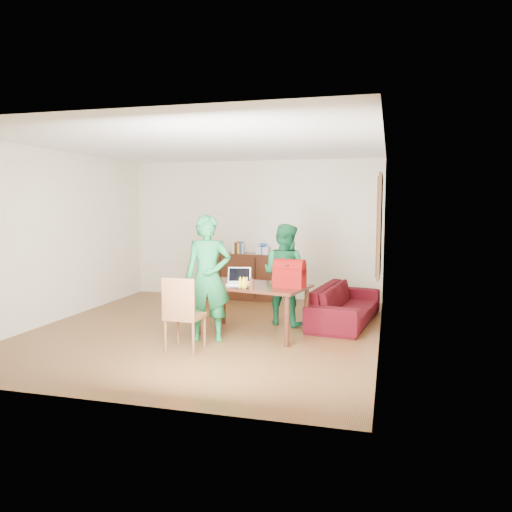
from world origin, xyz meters
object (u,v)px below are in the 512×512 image
(person_far, at_px, (285,274))
(bottle, at_px, (251,283))
(table, at_px, (252,291))
(chair, at_px, (185,329))
(sofa, at_px, (345,304))
(laptop, at_px, (238,281))
(red_bag, at_px, (290,276))
(person_near, at_px, (208,278))

(person_far, height_order, bottle, person_far)
(person_far, bearing_deg, table, 88.12)
(chair, bearing_deg, sofa, 50.38)
(table, bearing_deg, laptop, -152.02)
(table, height_order, red_bag, red_bag)
(chair, distance_m, sofa, 2.77)
(laptop, height_order, sofa, laptop)
(chair, xyz_separation_m, red_bag, (1.17, 0.91, 0.59))
(laptop, height_order, red_bag, red_bag)
(laptop, relative_size, bottle, 2.26)
(chair, relative_size, person_far, 0.62)
(red_bag, relative_size, sofa, 0.21)
(red_bag, bearing_deg, laptop, -175.45)
(laptop, bearing_deg, table, 5.44)
(table, xyz_separation_m, chair, (-0.61, -1.01, -0.35))
(laptop, bearing_deg, sofa, 28.15)
(person_far, height_order, sofa, person_far)
(table, distance_m, person_far, 0.82)
(table, bearing_deg, red_bag, 1.93)
(chair, relative_size, person_near, 0.56)
(table, height_order, person_near, person_near)
(person_far, distance_m, bottle, 1.16)
(table, distance_m, chair, 1.23)
(table, xyz_separation_m, laptop, (-0.19, -0.06, 0.13))
(person_far, bearing_deg, sofa, -139.39)
(table, height_order, laptop, laptop)
(bottle, bearing_deg, person_far, 79.00)
(person_near, relative_size, laptop, 4.67)
(table, xyz_separation_m, sofa, (1.22, 1.07, -0.34))
(laptop, relative_size, sofa, 0.18)
(person_near, height_order, person_far, person_near)
(person_far, bearing_deg, red_bag, 126.88)
(table, distance_m, person_near, 0.71)
(chair, bearing_deg, table, 60.40)
(laptop, xyz_separation_m, red_bag, (0.75, -0.04, 0.11))
(person_near, relative_size, bottle, 10.55)
(bottle, xyz_separation_m, red_bag, (0.46, 0.29, 0.07))
(bottle, relative_size, sofa, 0.08)
(person_near, relative_size, red_bag, 4.13)
(person_near, distance_m, sofa, 2.36)
(red_bag, bearing_deg, person_far, 113.98)
(person_far, distance_m, sofa, 1.08)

